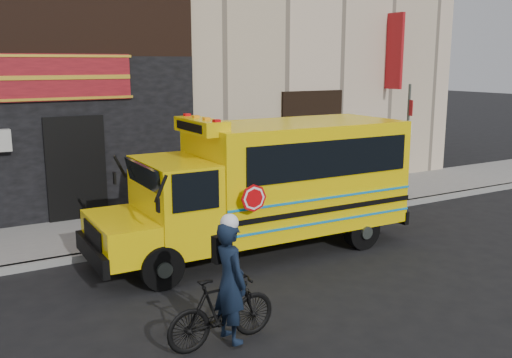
{
  "coord_description": "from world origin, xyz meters",
  "views": [
    {
      "loc": [
        -6.35,
        -8.82,
        4.0
      ],
      "look_at": [
        -0.11,
        1.85,
        1.47
      ],
      "focal_mm": 40.0,
      "sensor_mm": 36.0,
      "label": 1
    }
  ],
  "objects": [
    {
      "name": "curb",
      "position": [
        0.0,
        2.6,
        0.07
      ],
      "size": [
        40.0,
        0.2,
        0.15
      ],
      "primitive_type": "cube",
      "color": "gray",
      "rests_on": "ground"
    },
    {
      "name": "bicycle",
      "position": [
        -2.92,
        -2.0,
        0.52
      ],
      "size": [
        1.74,
        0.56,
        1.04
      ],
      "primitive_type": "imported",
      "rotation": [
        0.0,
        0.0,
        1.61
      ],
      "color": "black",
      "rests_on": "ground"
    },
    {
      "name": "school_bus",
      "position": [
        -0.09,
        1.29,
        1.51
      ],
      "size": [
        6.93,
        2.44,
        2.92
      ],
      "color": "black",
      "rests_on": "ground"
    },
    {
      "name": "sidewalk",
      "position": [
        0.0,
        4.1,
        0.07
      ],
      "size": [
        40.0,
        3.0,
        0.15
      ],
      "primitive_type": "cube",
      "color": "slate",
      "rests_on": "ground"
    },
    {
      "name": "sign_pole",
      "position": [
        5.23,
        2.64,
        1.87
      ],
      "size": [
        0.12,
        0.29,
        3.42
      ],
      "color": "#424A45",
      "rests_on": "ground"
    },
    {
      "name": "cyclist",
      "position": [
        -2.81,
        -2.03,
        0.89
      ],
      "size": [
        0.49,
        0.69,
        1.78
      ],
      "primitive_type": "imported",
      "rotation": [
        0.0,
        0.0,
        1.68
      ],
      "color": "black",
      "rests_on": "ground"
    },
    {
      "name": "ground",
      "position": [
        0.0,
        0.0,
        0.0
      ],
      "size": [
        120.0,
        120.0,
        0.0
      ],
      "primitive_type": "plane",
      "color": "black",
      "rests_on": "ground"
    }
  ]
}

